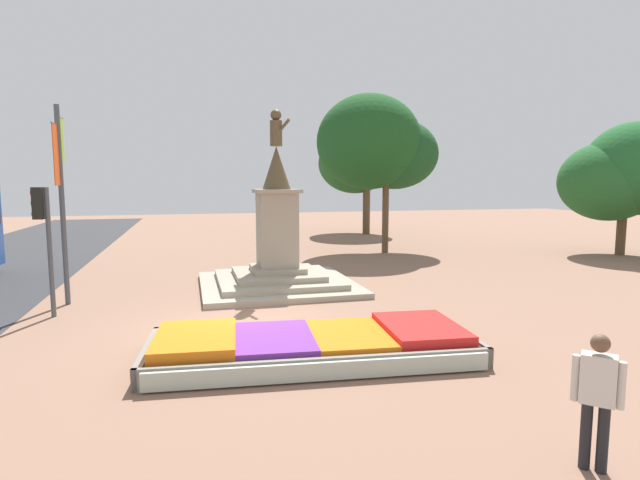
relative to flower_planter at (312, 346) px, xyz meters
name	(u,v)px	position (x,y,z in m)	size (l,w,h in m)	color
ground_plane	(248,329)	(-1.00, 2.26, -0.25)	(88.10, 88.10, 0.00)	#8C6651
flower_planter	(312,346)	(0.00, 0.00, 0.00)	(6.60, 3.13, 0.58)	#38281C
statue_monument	(277,255)	(0.51, 6.76, 0.83)	(4.94, 4.94, 5.74)	#9F9581
traffic_light_mid_block	(44,226)	(-5.81, 4.64, 2.09)	(0.41, 0.28, 3.32)	#4C5156
banner_pole	(61,195)	(-5.65, 5.96, 2.86)	(0.14, 1.22, 5.54)	#4C5156
pedestrian_with_handbag	(597,393)	(2.34, -4.62, 0.73)	(0.43, 0.43, 1.68)	black
park_tree_far_left	(630,175)	(17.54, 9.52, 3.50)	(5.60, 5.57, 6.20)	brown
park_tree_behind_statue	(356,160)	(8.72, 22.79, 4.65)	(5.01, 5.47, 7.29)	brown
park_tree_far_right	(377,146)	(6.76, 13.93, 4.94)	(6.12, 5.18, 7.67)	brown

